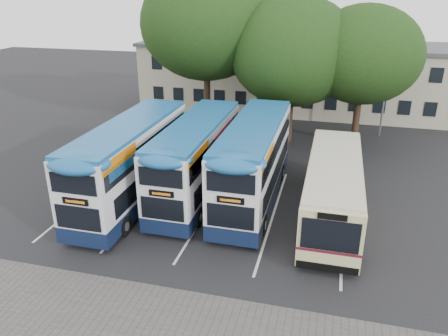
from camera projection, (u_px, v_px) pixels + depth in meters
ground at (261, 271)px, 18.36m from camera, size 120.00×120.00×0.00m
bay_lines at (209, 207)px, 23.69m from camera, size 14.12×11.00×0.01m
depot_building at (312, 77)px, 41.25m from camera, size 32.40×8.40×6.20m
lamp_post at (388, 72)px, 32.85m from camera, size 0.25×1.05×9.06m
tree_left at (206, 24)px, 32.60m from camera, size 9.85×9.85×12.67m
tree_mid at (293, 52)px, 31.23m from camera, size 9.20×9.20×10.67m
tree_right at (364, 55)px, 30.30m from camera, size 8.04×8.04×10.09m
bus_dd_left at (131, 159)px, 23.50m from camera, size 2.61×10.75×4.48m
bus_dd_mid at (197, 156)px, 24.24m from camera, size 2.51×10.35×4.31m
bus_dd_right at (254, 159)px, 23.62m from camera, size 2.60×10.70×4.46m
bus_single at (333, 185)px, 22.06m from camera, size 2.67×10.49×3.13m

